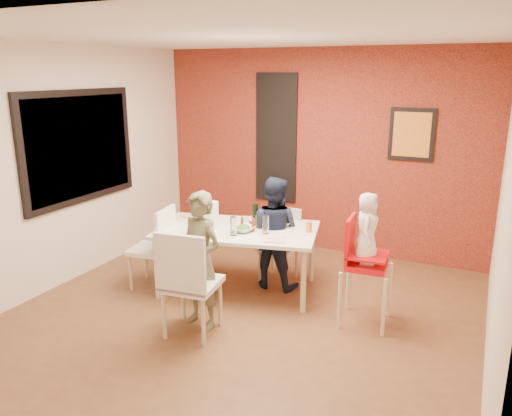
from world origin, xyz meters
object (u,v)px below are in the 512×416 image
at_px(high_chair, 362,260).
at_px(child_far, 273,233).
at_px(paper_towel_roll, 213,215).
at_px(child_near, 200,261).
at_px(wine_bottle, 255,215).
at_px(chair_left, 158,244).
at_px(toddler, 367,228).
at_px(dining_table, 237,234).
at_px(chair_near, 187,279).
at_px(chair_far, 281,240).

height_order(high_chair, child_far, child_far).
bearing_deg(paper_towel_roll, child_near, -67.81).
bearing_deg(wine_bottle, chair_left, -154.61).
height_order(chair_left, child_near, child_near).
relative_size(child_far, paper_towel_roll, 4.44).
relative_size(toddler, paper_towel_roll, 2.37).
relative_size(dining_table, chair_near, 1.84).
distance_m(child_near, toddler, 1.60).
bearing_deg(wine_bottle, toddler, -12.42).
xyz_separation_m(child_near, paper_towel_roll, (-0.33, 0.80, 0.20)).
height_order(child_near, paper_towel_roll, child_near).
height_order(chair_far, paper_towel_roll, paper_towel_roll).
height_order(chair_near, high_chair, high_chair).
relative_size(chair_near, chair_left, 1.11).
bearing_deg(wine_bottle, dining_table, -137.15).
relative_size(chair_far, paper_towel_roll, 2.95).
xyz_separation_m(high_chair, child_near, (-1.36, -0.73, 0.03)).
bearing_deg(chair_left, child_far, 109.05).
relative_size(chair_far, high_chair, 0.80).
xyz_separation_m(chair_left, paper_towel_roll, (0.58, 0.25, 0.34)).
distance_m(chair_far, child_near, 1.42).
height_order(chair_near, paper_towel_roll, chair_near).
bearing_deg(chair_near, child_far, -106.85).
xyz_separation_m(chair_near, child_near, (-0.01, 0.25, 0.09)).
distance_m(chair_near, child_far, 1.42).
bearing_deg(toddler, child_far, 61.13).
distance_m(high_chair, toddler, 0.33).
distance_m(high_chair, paper_towel_roll, 1.71).
bearing_deg(child_near, toddler, 41.50).
distance_m(high_chair, wine_bottle, 1.33).
xyz_separation_m(child_far, paper_towel_roll, (-0.58, -0.34, 0.23)).
relative_size(child_near, child_far, 1.04).
bearing_deg(high_chair, dining_table, 79.83).
relative_size(high_chair, child_near, 0.80).
bearing_deg(chair_near, child_near, -94.49).
bearing_deg(child_far, chair_far, -92.35).
height_order(chair_far, toddler, toddler).
distance_m(chair_left, high_chair, 2.28).
bearing_deg(child_far, wine_bottle, 36.79).
bearing_deg(paper_towel_roll, chair_far, 44.88).
height_order(chair_near, wine_bottle, chair_near).
distance_m(chair_left, toddler, 2.35).
height_order(chair_near, toddler, toddler).
relative_size(chair_left, paper_towel_roll, 3.25).
xyz_separation_m(chair_left, child_near, (0.90, -0.55, 0.14)).
relative_size(high_chair, child_far, 0.83).
height_order(chair_near, child_near, child_near).
bearing_deg(chair_left, toddler, 86.20).
bearing_deg(chair_left, dining_table, 103.01).
xyz_separation_m(chair_near, high_chair, (1.35, 0.98, 0.06)).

